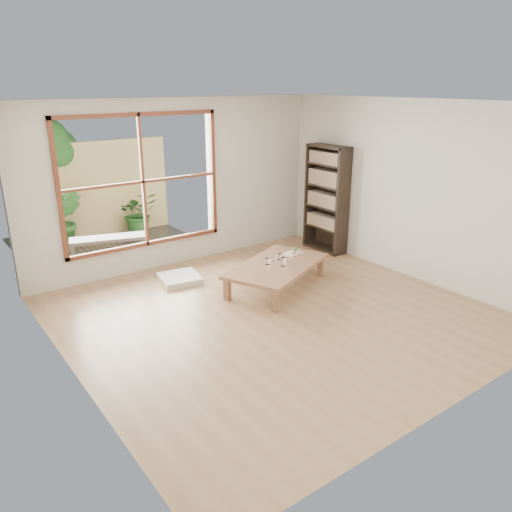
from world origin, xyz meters
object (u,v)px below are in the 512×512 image
(garden_bench, at_px, (109,240))
(bookshelf, at_px, (326,199))
(food_tray, at_px, (294,252))
(low_table, at_px, (277,267))

(garden_bench, bearing_deg, bookshelf, -9.62)
(bookshelf, xyz_separation_m, food_tray, (-1.26, -0.63, -0.53))
(low_table, bearing_deg, bookshelf, 2.36)
(bookshelf, xyz_separation_m, garden_bench, (-3.28, 1.65, -0.55))
(bookshelf, height_order, garden_bench, bookshelf)
(low_table, xyz_separation_m, garden_bench, (-1.52, 2.51, 0.04))
(bookshelf, distance_m, food_tray, 1.51)
(bookshelf, relative_size, garden_bench, 1.42)
(bookshelf, height_order, food_tray, bookshelf)
(low_table, xyz_separation_m, food_tray, (0.50, 0.22, 0.06))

